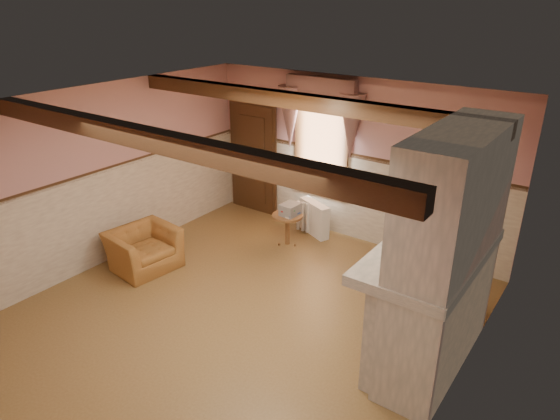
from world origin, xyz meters
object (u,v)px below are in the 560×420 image
Objects in this scene: side_table at (287,229)px; oil_lamp at (450,221)px; mantel_clock at (456,217)px; armchair at (144,249)px; radiator at (314,218)px; bowl at (430,248)px.

oil_lamp is (2.94, -0.90, 1.29)m from side_table.
side_table is at bearing 162.89° from oil_lamp.
mantel_clock is at bearing 90.00° from oil_lamp.
radiator is at bearing -23.16° from armchair.
bowl is (4.30, 0.46, 1.14)m from armchair.
radiator is (0.15, 0.62, 0.02)m from side_table.
oil_lamp is at bearing -17.11° from side_table.
side_table is 1.96× the size of oil_lamp.
bowl is (2.94, -1.52, 1.19)m from side_table.
side_table is 0.64m from radiator.
oil_lamp is at bearing -90.00° from mantel_clock.
armchair is 3.51× the size of oil_lamp.
mantel_clock is 0.86× the size of oil_lamp.
armchair is 4.47m from bowl.
oil_lamp is at bearing -4.90° from radiator.
radiator reaches higher than side_table.
armchair is 4.60m from oil_lamp.
side_table is 3.26m from mantel_clock.
armchair is 2.77× the size of bowl.
oil_lamp is (0.00, -0.23, 0.04)m from mantel_clock.
oil_lamp is (4.30, 1.08, 1.24)m from armchair.
radiator is 3.70m from bowl.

